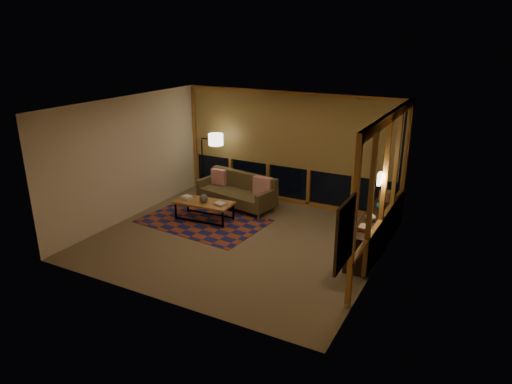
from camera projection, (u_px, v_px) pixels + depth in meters
The scene contains 21 objects.
floor at pixel (238, 239), 9.25m from camera, with size 5.50×5.00×0.01m, color olive.
ceiling at pixel (236, 105), 8.36m from camera, with size 5.50×5.00×0.01m, color #F2E8C7.
walls at pixel (237, 176), 8.81m from camera, with size 5.51×5.01×2.70m.
window_wall_back at pixel (289, 149), 10.83m from camera, with size 5.30×0.16×2.60m, color #AE7B39, non-canonical shape.
window_wall_right at pixel (384, 188), 8.12m from camera, with size 0.16×3.70×2.60m, color #AE7B39, non-canonical shape.
wall_art at pixel (344, 234), 6.03m from camera, with size 0.06×0.74×0.94m, color red, non-canonical shape.
wall_sconce at pixel (380, 179), 7.96m from camera, with size 0.12×0.18×0.22m, color #FFF2C6, non-canonical shape.
sofa at pixel (236, 191), 10.84m from camera, with size 1.91×0.77×0.78m, color #473E24, non-canonical shape.
pillow_left at pixel (219, 177), 11.27m from camera, with size 0.38×0.13×0.38m, color red, non-canonical shape.
pillow_right at pixel (263, 186), 10.53m from camera, with size 0.46×0.15×0.46m, color red, non-canonical shape.
area_rug at pixel (203, 221), 10.12m from camera, with size 2.63×1.76×0.01m, color brown.
coffee_table at pixel (204, 211), 10.13m from camera, with size 1.29×0.59×0.43m, color #AE7B39, non-canonical shape.
book_stack_a at pixel (187, 198), 10.21m from camera, with size 0.22×0.18×0.07m, color silver, non-canonical shape.
book_stack_b at pixel (220, 204), 9.89m from camera, with size 0.23×0.18×0.05m, color silver, non-canonical shape.
ceramic_pot at pixel (204, 198), 10.00m from camera, with size 0.19×0.19×0.19m, color black.
floor_lamp at pixel (203, 165), 11.42m from camera, with size 0.55×0.36×1.65m, color black, non-canonical shape.
bookshelf at pixel (374, 230), 8.88m from camera, with size 0.40×2.69×0.67m, color black, non-canonical shape.
basket at pixel (385, 196), 9.43m from camera, with size 0.27×0.27×0.20m, color #AC7646.
teal_bowl at pixel (380, 205), 8.99m from camera, with size 0.14×0.14×0.14m, color #17725F.
vase at pixel (371, 216), 8.39m from camera, with size 0.19×0.19×0.20m, color tan.
shelf_book_stack at pixel (364, 228), 8.04m from camera, with size 0.18×0.25×0.07m, color silver, non-canonical shape.
Camera 1 is at (4.26, -7.27, 3.97)m, focal length 32.00 mm.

